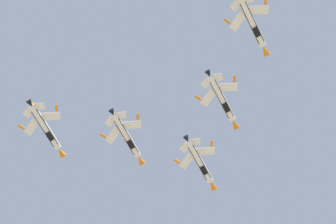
# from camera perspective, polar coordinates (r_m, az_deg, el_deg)

# --- Properties ---
(fighter_jet_lead) EXTENTS (10.63, 15.93, 4.38)m
(fighter_jet_lead) POSITION_cam_1_polar(r_m,az_deg,el_deg) (166.56, 2.68, -4.24)
(fighter_jet_lead) COLOR white
(fighter_jet_left_wing) EXTENTS (10.54, 15.93, 4.38)m
(fighter_jet_left_wing) POSITION_cam_1_polar(r_m,az_deg,el_deg) (164.32, -3.48, -2.07)
(fighter_jet_left_wing) COLOR white
(fighter_jet_right_wing) EXTENTS (10.62, 15.93, 4.38)m
(fighter_jet_right_wing) POSITION_cam_1_polar(r_m,az_deg,el_deg) (158.72, 4.53, 1.05)
(fighter_jet_right_wing) COLOR white
(fighter_jet_left_outer) EXTENTS (10.60, 15.93, 4.39)m
(fighter_jet_left_outer) POSITION_cam_1_polar(r_m,az_deg,el_deg) (162.74, -10.17, -1.35)
(fighter_jet_left_outer) COLOR white
(fighter_jet_right_outer) EXTENTS (10.62, 15.93, 4.38)m
(fighter_jet_right_outer) POSITION_cam_1_polar(r_m,az_deg,el_deg) (152.35, 7.04, 7.34)
(fighter_jet_right_outer) COLOR white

